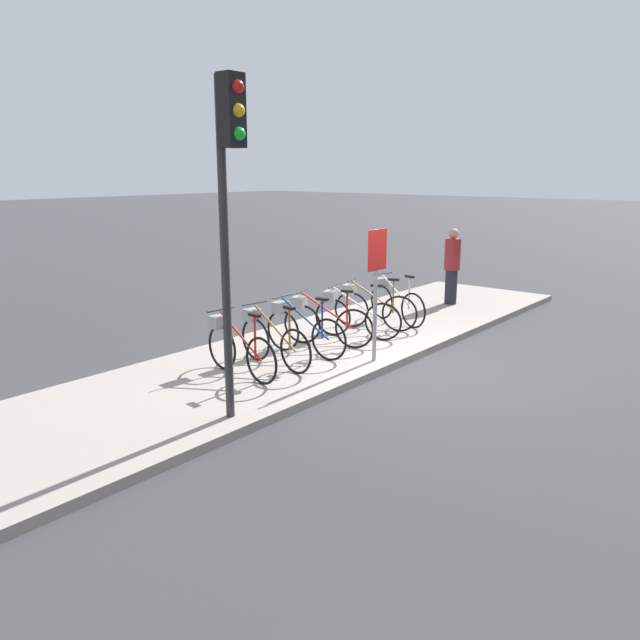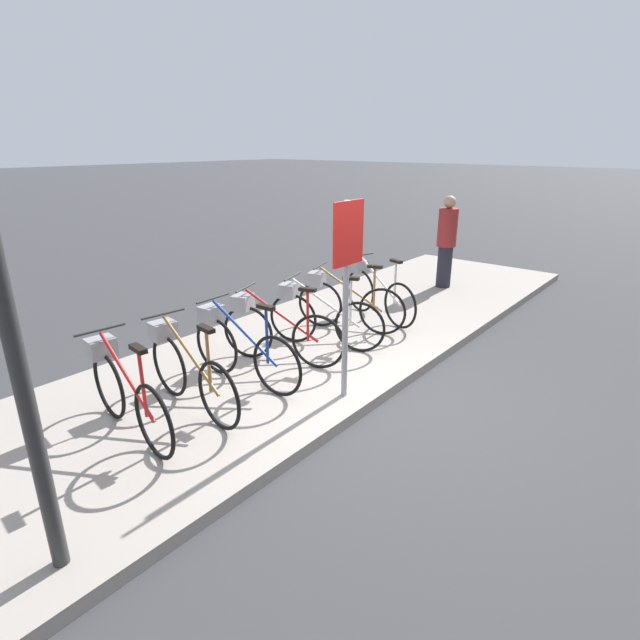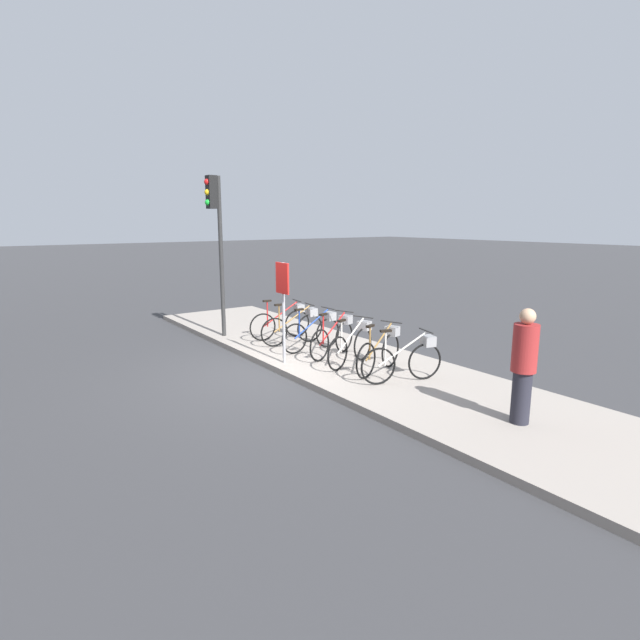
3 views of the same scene
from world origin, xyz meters
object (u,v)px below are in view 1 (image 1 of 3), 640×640
parked_bicycle_2 (300,328)px  parked_bicycle_4 (352,313)px  pedestrian (452,265)px  parked_bicycle_3 (322,320)px  sign_post (376,272)px  parked_bicycle_1 (271,337)px  parked_bicycle_0 (237,346)px  parked_bicycle_5 (370,306)px  traffic_light (229,180)px  parked_bicycle_6 (394,300)px

parked_bicycle_2 → parked_bicycle_4: same height
parked_bicycle_2 → pedestrian: size_ratio=0.96×
parked_bicycle_3 → sign_post: 1.50m
parked_bicycle_4 → sign_post: (-0.87, -1.07, 0.93)m
parked_bicycle_1 → parked_bicycle_3: 1.33m
parked_bicycle_0 → pedestrian: bearing=-0.1°
parked_bicycle_5 → traffic_light: bearing=-164.6°
parked_bicycle_2 → parked_bicycle_3: size_ratio=1.05×
parked_bicycle_1 → sign_post: bearing=-42.0°
parked_bicycle_6 → parked_bicycle_5: bearing=176.1°
parked_bicycle_3 → sign_post: (-0.16, -1.16, 0.93)m
parked_bicycle_3 → parked_bicycle_4: 0.72m
sign_post → parked_bicycle_3: bearing=82.2°
parked_bicycle_4 → pedestrian: size_ratio=0.92×
sign_post → traffic_light: bearing=-179.1°
parked_bicycle_3 → parked_bicycle_5: (1.40, 0.02, 0.00)m
parked_bicycle_4 → parked_bicycle_2: bearing=179.1°
traffic_light → parked_bicycle_6: bearing=12.8°
parked_bicycle_2 → parked_bicycle_3: 0.63m
parked_bicycle_3 → parked_bicycle_6: bearing=-0.7°
parked_bicycle_5 → pedestrian: pedestrian is taller
parked_bicycle_0 → parked_bicycle_6: same height
parked_bicycle_1 → parked_bicycle_2: same height
parked_bicycle_1 → pedestrian: bearing=0.5°
parked_bicycle_3 → traffic_light: 4.01m
parked_bicycle_0 → parked_bicycle_2: same height
parked_bicycle_3 → pedestrian: bearing=-0.7°
parked_bicycle_0 → parked_bicycle_5: same height
parked_bicycle_0 → parked_bicycle_4: (2.67, -0.04, 0.00)m
pedestrian → traffic_light: bearing=-171.2°
parked_bicycle_0 → parked_bicycle_4: same height
pedestrian → traffic_light: (-7.40, -1.15, 1.87)m
parked_bicycle_3 → parked_bicycle_5: size_ratio=0.99×
parked_bicycle_2 → parked_bicycle_1: bearing=-177.2°
parked_bicycle_3 → parked_bicycle_4: bearing=-6.9°
parked_bicycle_4 → parked_bicycle_5: 0.70m
parked_bicycle_5 → parked_bicycle_0: bearing=-178.9°
parked_bicycle_1 → sign_post: (1.17, -1.06, 0.93)m
parked_bicycle_6 → sign_post: bearing=-153.5°
parked_bicycle_6 → sign_post: size_ratio=0.76×
parked_bicycle_0 → parked_bicycle_6: size_ratio=1.03×
traffic_light → parked_bicycle_2: bearing=25.0°
parked_bicycle_6 → parked_bicycle_4: bearing=-177.5°
parked_bicycle_0 → parked_bicycle_3: bearing=1.3°
parked_bicycle_2 → sign_post: sign_post is taller
parked_bicycle_1 → parked_bicycle_4: size_ratio=1.04×
parked_bicycle_2 → traffic_light: (-2.44, -1.14, 2.30)m
parked_bicycle_1 → parked_bicycle_6: same height
parked_bicycle_2 → sign_post: 1.51m
traffic_light → sign_post: bearing=0.9°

